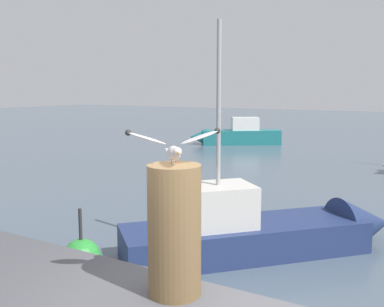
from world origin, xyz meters
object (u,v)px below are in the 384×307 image
boat_teal (235,135)px  boat_navy (276,230)px  channel_buoy (82,265)px  seagull (174,147)px  mooring_post (174,230)px

boat_teal → boat_navy: 16.22m
boat_navy → channel_buoy: boat_navy is taller
seagull → channel_buoy: (-2.86, 1.92, -2.15)m
mooring_post → seagull: (0.00, -0.00, 0.61)m
mooring_post → boat_teal: bearing=114.0°
channel_buoy → seagull: bearing=-33.9°
seagull → channel_buoy: 4.06m
boat_teal → channel_buoy: (5.80, -17.56, -0.04)m
mooring_post → boat_navy: boat_navy is taller
seagull → boat_teal: 21.43m
seagull → boat_navy: boat_navy is taller
seagull → boat_teal: (-8.66, 19.48, -2.11)m
seagull → boat_navy: (-1.07, 5.15, -2.22)m
mooring_post → boat_teal: size_ratio=0.21×
channel_buoy → mooring_post: bearing=-33.9°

